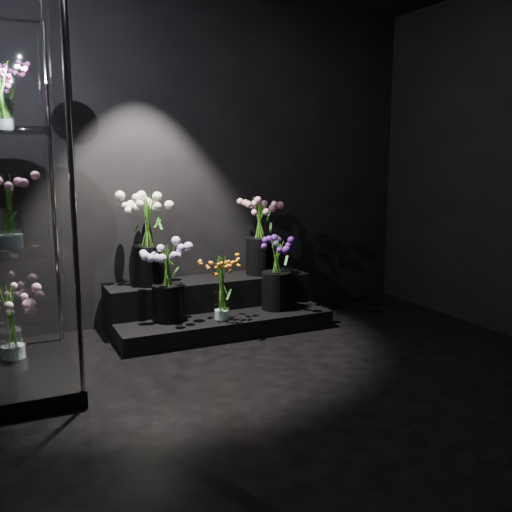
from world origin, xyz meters
TOP-DOWN VIEW (x-y plane):
  - floor at (0.00, 0.00)m, footprint 4.00×4.00m
  - wall_back at (0.00, 2.00)m, footprint 4.00×0.00m
  - display_riser at (-0.08, 1.64)m, footprint 1.79×0.79m
  - display_case at (-1.66, 0.95)m, footprint 0.64×1.06m
  - bouquet_orange_bells at (-0.14, 1.32)m, footprint 0.31×0.31m
  - bouquet_lilac at (-0.54, 1.48)m, footprint 0.46×0.46m
  - bouquet_purple at (0.41, 1.43)m, footprint 0.34×0.34m
  - bouquet_cream_roses at (-0.61, 1.74)m, footprint 0.53×0.53m
  - bouquet_pink_roses at (0.39, 1.74)m, footprint 0.47×0.47m
  - bouquet_case_pink at (-1.67, 0.79)m, footprint 0.34×0.34m
  - bouquet_case_magenta at (-1.66, 1.10)m, footprint 0.28×0.28m
  - bouquet_case_base_pink at (-1.70, 1.19)m, footprint 0.43×0.43m

SIDE VIEW (x-z plane):
  - floor at x=0.00m, z-range 0.00..0.00m
  - display_riser at x=-0.08m, z-range -0.03..0.36m
  - bouquet_case_base_pink at x=-1.70m, z-range 0.12..0.61m
  - bouquet_orange_bells at x=-0.14m, z-range 0.16..0.67m
  - bouquet_lilac at x=-0.54m, z-range 0.20..0.81m
  - bouquet_purple at x=0.41m, z-range 0.18..0.83m
  - bouquet_pink_roses at x=0.39m, z-range 0.45..1.15m
  - bouquet_cream_roses at x=-0.61m, z-range 0.45..1.18m
  - bouquet_case_pink at x=-1.67m, z-range 0.92..1.37m
  - display_case at x=-1.66m, z-range 0.00..2.34m
  - wall_back at x=0.00m, z-range -0.60..3.40m
  - bouquet_case_magenta at x=-1.66m, z-range 1.61..2.01m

